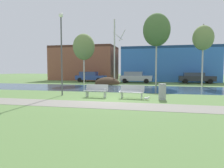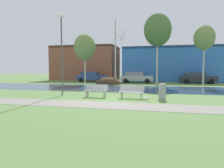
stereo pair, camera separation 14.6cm
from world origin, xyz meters
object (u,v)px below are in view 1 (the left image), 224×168
parked_van_nearest_blue (90,76)px  trash_bin (162,91)px  parked_hatch_third_dark (196,78)px  bench_left (96,90)px  streetlamp (61,42)px  bench_right (132,91)px  parked_sedan_second_silver (135,77)px  seagull (147,98)px

parked_van_nearest_blue → trash_bin: bearing=-57.9°
parked_hatch_third_dark → bench_left: bearing=-118.4°
bench_left → streetlamp: 4.41m
bench_right → parked_sedan_second_silver: size_ratio=0.36×
bench_right → parked_van_nearest_blue: size_ratio=0.36×
bench_right → streetlamp: size_ratio=0.27×
trash_bin → parked_van_nearest_blue: 20.01m
bench_right → trash_bin: trash_bin is taller
trash_bin → parked_sedan_second_silver: 16.28m
bench_right → trash_bin: 1.95m
bench_right → parked_van_nearest_blue: bearing=117.4°
bench_right → parked_van_nearest_blue: (-8.69, 16.78, 0.34)m
seagull → parked_van_nearest_blue: (-9.71, 17.49, 0.68)m
parked_van_nearest_blue → parked_sedan_second_silver: 7.15m
trash_bin → parked_hatch_third_dark: 17.49m
streetlamp → bench_right: bearing=-4.2°
trash_bin → seagull: bearing=-149.6°
trash_bin → parked_van_nearest_blue: (-10.64, 16.94, 0.29)m
streetlamp → parked_van_nearest_blue: size_ratio=1.31×
bench_right → parked_van_nearest_blue: 18.90m
trash_bin → parked_hatch_third_dark: bearing=74.7°
seagull → bench_right: bearing=145.4°
bench_right → parked_hatch_third_dark: (6.56, 16.71, 0.31)m
streetlamp → parked_hatch_third_dark: 20.36m
parked_sedan_second_silver → trash_bin: bearing=-77.3°
parked_sedan_second_silver → parked_van_nearest_blue: bearing=171.4°
seagull → parked_sedan_second_silver: 16.65m
parked_van_nearest_blue → parked_hatch_third_dark: 15.25m
seagull → streetlamp: bearing=170.1°
bench_right → parked_sedan_second_silver: (-1.62, 15.72, 0.35)m
bench_left → parked_sedan_second_silver: (0.84, 15.72, 0.35)m
bench_right → trash_bin: (1.95, -0.16, 0.05)m
parked_van_nearest_blue → seagull: bearing=-61.0°
bench_right → trash_bin: bearing=-4.7°
seagull → parked_hatch_third_dark: 18.28m
seagull → parked_sedan_second_silver: bearing=99.1°
bench_right → streetlamp: bearing=175.8°
bench_left → streetlamp: size_ratio=0.27×
bench_right → parked_hatch_third_dark: parked_hatch_third_dark is taller
streetlamp → seagull: bearing=-9.9°
trash_bin → seagull: 1.14m
streetlamp → parked_van_nearest_blue: (-3.50, 16.40, -3.10)m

